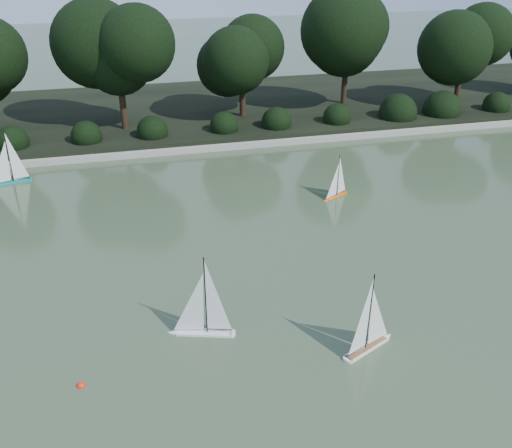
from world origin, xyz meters
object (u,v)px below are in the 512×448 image
object	(u,v)px
sailboat_white_a	(199,321)
sailboat_orange	(335,191)
sailboat_teal	(7,175)
race_buoy	(81,386)
sailboat_white_b	(371,335)

from	to	relation	value
sailboat_white_a	sailboat_orange	distance (m)	6.20
sailboat_orange	sailboat_teal	size ratio (longest dim) A/B	0.76
race_buoy	sailboat_orange	bearing A→B (deg)	41.77
sailboat_white_b	sailboat_teal	world-z (taller)	sailboat_teal
sailboat_white_a	race_buoy	xyz separation A→B (m)	(-1.87, -0.79, -0.24)
sailboat_white_a	sailboat_teal	distance (m)	8.47
sailboat_white_b	race_buoy	distance (m)	4.46
sailboat_white_b	sailboat_orange	bearing A→B (deg)	74.28
sailboat_white_a	race_buoy	bearing A→B (deg)	-157.10
sailboat_white_a	sailboat_white_b	distance (m)	2.77
sailboat_orange	sailboat_white_a	bearing A→B (deg)	-132.17
sailboat_orange	sailboat_teal	distance (m)	8.54
sailboat_teal	race_buoy	bearing A→B (deg)	-76.54
sailboat_white_a	sailboat_white_b	world-z (taller)	sailboat_white_a
sailboat_orange	race_buoy	bearing A→B (deg)	-138.23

